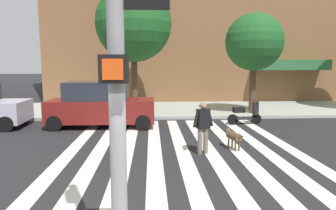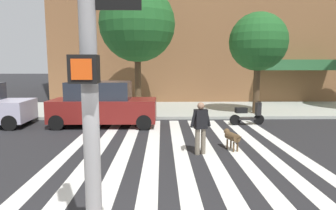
# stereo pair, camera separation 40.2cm
# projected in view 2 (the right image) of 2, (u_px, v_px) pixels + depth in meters

# --- Properties ---
(ground_plane) EXTENTS (160.00, 160.00, 0.00)m
(ground_plane) POSITION_uv_depth(u_px,v_px,m) (135.00, 151.00, 9.67)
(ground_plane) COLOR #232326
(sidewalk_far) EXTENTS (80.00, 6.00, 0.15)m
(sidewalk_far) POSITION_uv_depth(u_px,v_px,m) (147.00, 109.00, 18.08)
(sidewalk_far) COLOR #A5ABA1
(sidewalk_far) RESTS_ON ground_plane
(crosswalk_stripes) EXTENTS (7.65, 10.41, 0.01)m
(crosswalk_stripes) POSITION_uv_depth(u_px,v_px,m) (180.00, 151.00, 9.70)
(crosswalk_stripes) COLOR silver
(crosswalk_stripes) RESTS_ON ground_plane
(parked_car_behind_first) EXTENTS (4.70, 1.97, 2.03)m
(parked_car_behind_first) POSITION_uv_depth(u_px,v_px,m) (103.00, 105.00, 13.47)
(parked_car_behind_first) COLOR maroon
(parked_car_behind_first) RESTS_ON ground_plane
(parked_scooter) EXTENTS (1.63, 0.51, 1.11)m
(parked_scooter) POSITION_uv_depth(u_px,v_px,m) (247.00, 115.00, 13.80)
(parked_scooter) COLOR black
(parked_scooter) RESTS_ON ground_plane
(street_tree_nearest) EXTENTS (4.22, 4.22, 6.97)m
(street_tree_nearest) POSITION_uv_depth(u_px,v_px,m) (137.00, 24.00, 16.52)
(street_tree_nearest) COLOR #4C3823
(street_tree_nearest) RESTS_ON sidewalk_far
(street_tree_middle) EXTENTS (3.07, 3.07, 5.36)m
(street_tree_middle) POSITION_uv_depth(u_px,v_px,m) (258.00, 42.00, 15.71)
(street_tree_middle) COLOR #4C3823
(street_tree_middle) RESTS_ON sidewalk_far
(pedestrian_dog_walker) EXTENTS (0.70, 0.35, 1.64)m
(pedestrian_dog_walker) POSITION_uv_depth(u_px,v_px,m) (201.00, 125.00, 9.21)
(pedestrian_dog_walker) COLOR #6B6051
(pedestrian_dog_walker) RESTS_ON ground_plane
(dog_on_leash) EXTENTS (0.45, 0.95, 0.65)m
(dog_on_leash) POSITION_uv_depth(u_px,v_px,m) (232.00, 137.00, 9.76)
(dog_on_leash) COLOR brown
(dog_on_leash) RESTS_ON ground_plane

